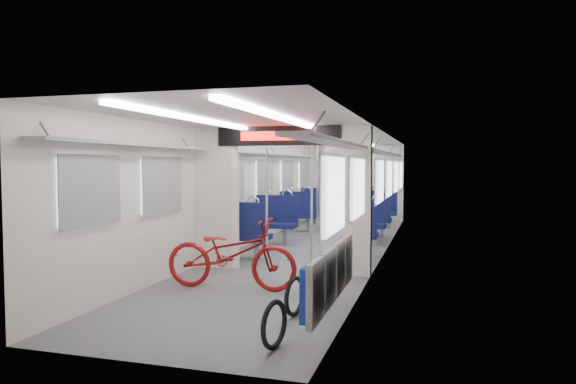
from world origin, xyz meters
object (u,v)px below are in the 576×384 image
(seat_bay_far_right, at_px, (376,210))
(stanchion_far_right, at_px, (347,188))
(bike_hoop_c, at_px, (325,284))
(stanchion_far_left, at_px, (317,188))
(bike_hoop_a, at_px, (274,327))
(seat_bay_near_right, at_px, (360,224))
(bicycle, at_px, (231,254))
(seat_bay_far_left, at_px, (308,207))
(seat_bay_near_left, at_px, (261,222))
(stanchion_near_right, at_px, (312,198))
(flip_bench, at_px, (331,273))
(bike_hoop_b, at_px, (295,298))
(stanchion_near_left, at_px, (267,197))

(seat_bay_far_right, distance_m, stanchion_far_right, 1.43)
(bike_hoop_c, relative_size, stanchion_far_left, 0.21)
(bike_hoop_a, height_order, seat_bay_near_right, seat_bay_near_right)
(bicycle, xyz_separation_m, seat_bay_near_right, (1.22, 3.74, 0.04))
(seat_bay_far_left, bearing_deg, seat_bay_near_left, -90.00)
(bike_hoop_c, relative_size, stanchion_far_right, 0.21)
(stanchion_near_right, bearing_deg, seat_bay_far_left, 104.40)
(bike_hoop_a, height_order, bike_hoop_c, bike_hoop_c)
(flip_bench, bearing_deg, bike_hoop_a, -116.50)
(seat_bay_far_left, bearing_deg, bike_hoop_a, -78.11)
(bicycle, distance_m, stanchion_near_right, 2.07)
(seat_bay_near_right, distance_m, stanchion_near_right, 2.07)
(bike_hoop_a, height_order, seat_bay_far_right, seat_bay_far_right)
(bike_hoop_a, distance_m, seat_bay_near_right, 5.78)
(stanchion_far_right, bearing_deg, seat_bay_far_right, 65.74)
(bike_hoop_c, bearing_deg, flip_bench, -74.78)
(bike_hoop_b, distance_m, seat_bay_near_right, 4.74)
(seat_bay_near_right, xyz_separation_m, stanchion_near_right, (-0.53, -1.90, 0.63))
(flip_bench, height_order, seat_bay_near_right, seat_bay_near_right)
(bicycle, bearing_deg, seat_bay_far_left, 3.02)
(stanchion_far_left, bearing_deg, stanchion_far_right, -4.02)
(seat_bay_near_right, bearing_deg, stanchion_far_right, 108.00)
(bicycle, height_order, bike_hoop_c, bicycle)
(stanchion_far_right, bearing_deg, seat_bay_near_left, -120.43)
(seat_bay_near_right, relative_size, stanchion_far_right, 0.83)
(flip_bench, height_order, bike_hoop_a, flip_bench)
(seat_bay_near_left, distance_m, stanchion_near_left, 1.58)
(flip_bench, xyz_separation_m, bike_hoop_c, (-0.28, 1.04, -0.36))
(bicycle, xyz_separation_m, stanchion_near_right, (0.69, 1.84, 0.66))
(bicycle, height_order, flip_bench, bicycle)
(bike_hoop_c, height_order, stanchion_far_left, stanchion_far_left)
(seat_bay_near_right, relative_size, stanchion_far_left, 0.83)
(bicycle, distance_m, stanchion_near_left, 1.87)
(seat_bay_near_right, bearing_deg, bike_hoop_c, -88.03)
(stanchion_near_right, height_order, stanchion_far_left, same)
(seat_bay_near_left, xyz_separation_m, stanchion_far_right, (1.34, 2.28, 0.58))
(seat_bay_far_left, xyz_separation_m, seat_bay_far_right, (1.87, -0.49, -0.01))
(bicycle, bearing_deg, stanchion_far_left, -1.94)
(bike_hoop_b, xyz_separation_m, seat_bay_far_left, (-1.82, 8.03, 0.36))
(seat_bay_near_left, bearing_deg, bicycle, -78.21)
(seat_bay_far_left, bearing_deg, stanchion_near_right, -75.60)
(bike_hoop_c, height_order, stanchion_near_left, stanchion_near_left)
(seat_bay_near_left, relative_size, stanchion_far_right, 0.98)
(flip_bench, relative_size, seat_bay_near_right, 1.12)
(seat_bay_near_left, xyz_separation_m, stanchion_near_right, (1.34, -1.26, 0.58))
(seat_bay_far_left, height_order, stanchion_near_left, stanchion_near_left)
(flip_bench, distance_m, stanchion_near_left, 3.52)
(bike_hoop_c, xyz_separation_m, seat_bay_far_left, (-2.01, 7.28, 0.35))
(seat_bay_near_left, bearing_deg, seat_bay_near_right, 18.89)
(stanchion_near_left, distance_m, stanchion_far_right, 3.71)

